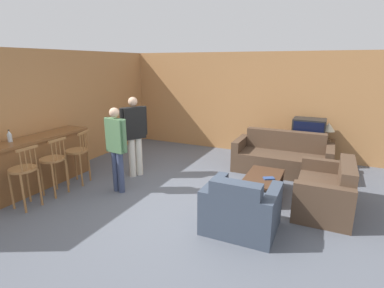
{
  "coord_description": "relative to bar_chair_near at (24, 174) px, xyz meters",
  "views": [
    {
      "loc": [
        2.2,
        -4.14,
        2.35
      ],
      "look_at": [
        -0.1,
        0.81,
        0.85
      ],
      "focal_mm": 28.0,
      "sensor_mm": 36.0,
      "label": 1
    }
  ],
  "objects": [
    {
      "name": "ground_plane",
      "position": [
        2.2,
        1.16,
        -0.59
      ],
      "size": [
        24.0,
        24.0,
        0.0
      ],
      "primitive_type": "plane",
      "color": "#565B66"
    },
    {
      "name": "wall_back",
      "position": [
        2.2,
        4.75,
        0.71
      ],
      "size": [
        9.4,
        0.08,
        2.6
      ],
      "color": "#B27A47",
      "rests_on": "ground_plane"
    },
    {
      "name": "wall_left",
      "position": [
        -0.92,
        2.46,
        0.71
      ],
      "size": [
        0.08,
        8.59,
        2.6
      ],
      "color": "#B27A47",
      "rests_on": "ground_plane"
    },
    {
      "name": "bar_counter",
      "position": [
        -0.59,
        0.57,
        -0.1
      ],
      "size": [
        0.55,
        2.45,
        0.98
      ],
      "color": "brown",
      "rests_on": "ground_plane"
    },
    {
      "name": "bar_chair_near",
      "position": [
        0.0,
        0.0,
        0.0
      ],
      "size": [
        0.44,
        0.44,
        1.06
      ],
      "color": "#996638",
      "rests_on": "ground_plane"
    },
    {
      "name": "bar_chair_mid",
      "position": [
        0.0,
        0.57,
        0.0
      ],
      "size": [
        0.43,
        0.43,
        1.06
      ],
      "color": "#996638",
      "rests_on": "ground_plane"
    },
    {
      "name": "bar_chair_far",
      "position": [
        -0.0,
        1.15,
        0.0
      ],
      "size": [
        0.52,
        0.52,
        1.06
      ],
      "color": "#996638",
      "rests_on": "ground_plane"
    },
    {
      "name": "couch_far",
      "position": [
        3.55,
        3.53,
        -0.29
      ],
      "size": [
        2.03,
        0.91,
        0.87
      ],
      "color": "#4C3828",
      "rests_on": "ground_plane"
    },
    {
      "name": "armchair_near",
      "position": [
        3.4,
        0.81,
        -0.29
      ],
      "size": [
        1.0,
        0.86,
        0.84
      ],
      "color": "#384251",
      "rests_on": "ground_plane"
    },
    {
      "name": "loveseat_right",
      "position": [
        4.49,
        2.03,
        -0.29
      ],
      "size": [
        0.83,
        1.44,
        0.83
      ],
      "color": "#4C3828",
      "rests_on": "ground_plane"
    },
    {
      "name": "coffee_table",
      "position": [
        3.43,
        2.14,
        -0.28
      ],
      "size": [
        0.61,
        1.06,
        0.36
      ],
      "color": "#472D1E",
      "rests_on": "ground_plane"
    },
    {
      "name": "tv_unit",
      "position": [
        4.0,
        4.32,
        -0.29
      ],
      "size": [
        1.16,
        0.56,
        0.61
      ],
      "color": "#513823",
      "rests_on": "ground_plane"
    },
    {
      "name": "tv",
      "position": [
        4.0,
        4.32,
        0.25
      ],
      "size": [
        0.72,
        0.5,
        0.48
      ],
      "color": "black",
      "rests_on": "tv_unit"
    },
    {
      "name": "bottle",
      "position": [
        -0.68,
        0.3,
        0.49
      ],
      "size": [
        0.08,
        0.08,
        0.22
      ],
      "color": "silver",
      "rests_on": "bar_counter"
    },
    {
      "name": "book_on_table",
      "position": [
        3.55,
        2.05,
        -0.22
      ],
      "size": [
        0.22,
        0.19,
        0.02
      ],
      "color": "navy",
      "rests_on": "coffee_table"
    },
    {
      "name": "table_lamp",
      "position": [
        4.41,
        4.32,
        0.32
      ],
      "size": [
        0.29,
        0.29,
        0.42
      ],
      "color": "brown",
      "rests_on": "tv_unit"
    },
    {
      "name": "person_by_window",
      "position": [
        0.78,
        1.97,
        0.35
      ],
      "size": [
        0.38,
        0.51,
        1.67
      ],
      "color": "silver",
      "rests_on": "ground_plane"
    },
    {
      "name": "person_by_counter",
      "position": [
        0.97,
        1.16,
        0.31
      ],
      "size": [
        0.49,
        0.2,
        1.58
      ],
      "color": "#384260",
      "rests_on": "ground_plane"
    }
  ]
}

